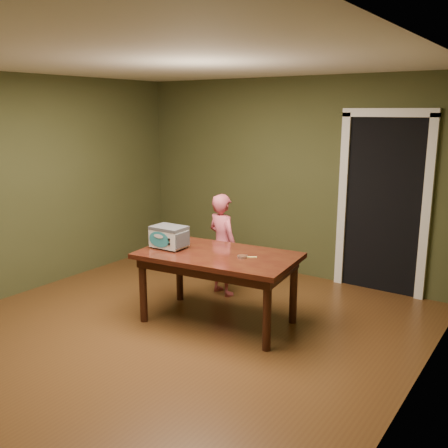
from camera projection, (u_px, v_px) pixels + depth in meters
The scene contains 8 objects.
floor at pixel (166, 336), 4.92m from camera, with size 5.00×5.00×0.00m, color #553418.
room_shell at pixel (161, 163), 4.54m from camera, with size 4.52×5.02×2.61m.
doorway at pixel (390, 202), 6.20m from camera, with size 1.10×0.66×2.25m.
dining_table at pixel (218, 263), 5.11m from camera, with size 1.69×1.08×0.75m.
toy_oven at pixel (169, 236), 5.27m from camera, with size 0.39×0.27×0.23m.
baking_pan at pixel (243, 256), 4.94m from camera, with size 0.10×0.10×0.02m.
spatula at pixel (248, 257), 4.95m from camera, with size 0.18×0.03×0.01m, color #EED067.
child at pixel (223, 245), 5.95m from camera, with size 0.45×0.29×1.22m, color #C35060.
Camera 1 is at (3.05, -3.42, 2.18)m, focal length 40.00 mm.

